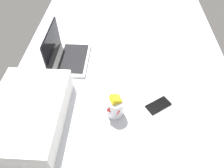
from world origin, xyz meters
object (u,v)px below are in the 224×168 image
at_px(cell_phone, 158,105).
at_px(pillow, 28,113).
at_px(snack_cup, 115,106).
at_px(laptop, 66,55).

distance_m(cell_phone, pillow, 0.70).
xyz_separation_m(snack_cup, pillow, (-0.07, 0.44, 0.00)).
xyz_separation_m(laptop, cell_phone, (-0.35, -0.59, -0.04)).
distance_m(laptop, cell_phone, 0.69).
relative_size(laptop, cell_phone, 2.36).
bearing_deg(snack_cup, pillow, 99.04).
bearing_deg(snack_cup, cell_phone, -75.83).
height_order(snack_cup, pillow, snack_cup).
bearing_deg(pillow, laptop, -11.18).
bearing_deg(laptop, pillow, 168.62).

